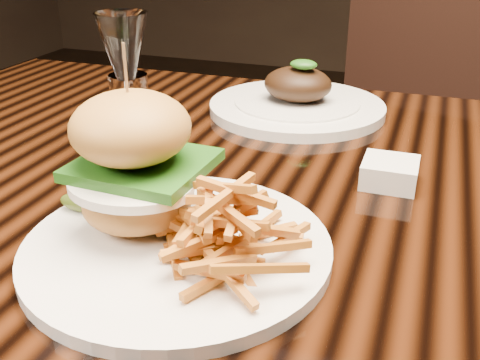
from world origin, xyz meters
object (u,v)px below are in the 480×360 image
(dining_table, at_px, (298,219))
(far_dish, at_px, (297,102))
(burger_plate, at_px, (172,204))
(chair_far, at_px, (403,122))
(wine_glass, at_px, (124,51))

(dining_table, xyz_separation_m, far_dish, (-0.07, 0.26, 0.10))
(dining_table, relative_size, burger_plate, 4.84)
(dining_table, bearing_deg, chair_far, 84.05)
(dining_table, distance_m, burger_plate, 0.29)
(dining_table, distance_m, wine_glass, 0.35)
(burger_plate, distance_m, chair_far, 1.18)
(dining_table, height_order, far_dish, far_dish)
(burger_plate, xyz_separation_m, wine_glass, (-0.19, 0.25, 0.09))
(burger_plate, distance_m, wine_glass, 0.33)
(dining_table, xyz_separation_m, chair_far, (0.09, 0.89, -0.13))
(wine_glass, xyz_separation_m, chair_far, (0.36, 0.89, -0.36))
(wine_glass, height_order, far_dish, wine_glass)
(far_dish, bearing_deg, burger_plate, -90.79)
(burger_plate, xyz_separation_m, chair_far, (0.17, 1.14, -0.27))
(burger_plate, bearing_deg, dining_table, 87.57)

